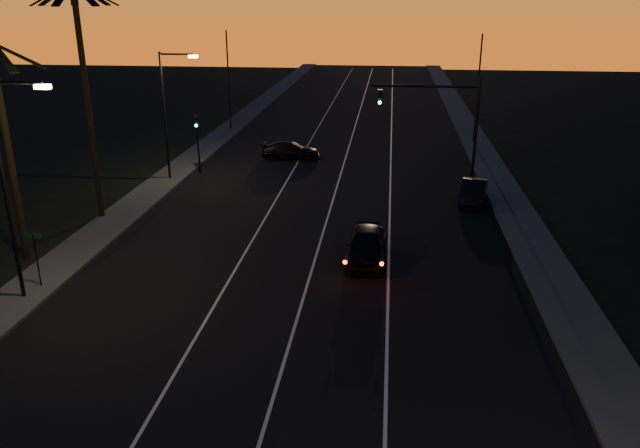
# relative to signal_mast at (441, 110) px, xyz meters

# --- Properties ---
(road) EXTENTS (20.00, 170.00, 0.01)m
(road) POSITION_rel_signal_mast_xyz_m (-7.14, -9.99, -4.78)
(road) COLOR black
(road) RESTS_ON ground
(sidewalk_left) EXTENTS (2.40, 170.00, 0.16)m
(sidewalk_left) POSITION_rel_signal_mast_xyz_m (-18.34, -9.99, -4.70)
(sidewalk_left) COLOR #3C3C3A
(sidewalk_left) RESTS_ON ground
(sidewalk_right) EXTENTS (2.40, 170.00, 0.16)m
(sidewalk_right) POSITION_rel_signal_mast_xyz_m (4.06, -9.99, -4.70)
(sidewalk_right) COLOR #3C3C3A
(sidewalk_right) RESTS_ON ground
(lane_stripe_left) EXTENTS (0.12, 160.00, 0.01)m
(lane_stripe_left) POSITION_rel_signal_mast_xyz_m (-10.14, -9.99, -4.76)
(lane_stripe_left) COLOR silver
(lane_stripe_left) RESTS_ON road
(lane_stripe_mid) EXTENTS (0.12, 160.00, 0.01)m
(lane_stripe_mid) POSITION_rel_signal_mast_xyz_m (-6.64, -9.99, -4.76)
(lane_stripe_mid) COLOR silver
(lane_stripe_mid) RESTS_ON road
(lane_stripe_right) EXTENTS (0.12, 160.00, 0.01)m
(lane_stripe_right) POSITION_rel_signal_mast_xyz_m (-3.14, -9.99, -4.76)
(lane_stripe_right) COLOR silver
(lane_stripe_right) RESTS_ON road
(palm_mid) EXTENTS (4.25, 4.16, 10.03)m
(palm_mid) POSITION_rel_signal_mast_xyz_m (-20.34, -15.99, 1.47)
(palm_mid) COLOR black
(palm_mid) RESTS_ON ground
(palm_far) EXTENTS (4.25, 4.16, 12.53)m
(palm_far) POSITION_rel_signal_mast_xyz_m (-19.34, -9.99, 2.83)
(palm_far) COLOR black
(palm_far) RESTS_ON ground
(streetlight_left_near) EXTENTS (2.55, 0.26, 9.00)m
(streetlight_left_near) POSITION_rel_signal_mast_xyz_m (-17.84, -19.99, 0.54)
(streetlight_left_near) COLOR black
(streetlight_left_near) RESTS_ON ground
(streetlight_left_far) EXTENTS (2.55, 0.26, 8.50)m
(streetlight_left_far) POSITION_rel_signal_mast_xyz_m (-17.82, -1.99, 0.28)
(streetlight_left_far) COLOR black
(streetlight_left_far) RESTS_ON ground
(street_sign) EXTENTS (0.70, 0.06, 2.60)m
(street_sign) POSITION_rel_signal_mast_xyz_m (-17.94, -18.99, -3.13)
(street_sign) COLOR black
(street_sign) RESTS_ON ground
(signal_mast) EXTENTS (7.10, 0.41, 7.00)m
(signal_mast) POSITION_rel_signal_mast_xyz_m (0.00, 0.00, 0.00)
(signal_mast) COLOR black
(signal_mast) RESTS_ON ground
(signal_post) EXTENTS (0.28, 0.37, 4.20)m
(signal_post) POSITION_rel_signal_mast_xyz_m (-16.64, -0.01, -1.89)
(signal_post) COLOR black
(signal_post) RESTS_ON ground
(far_pole_left) EXTENTS (0.14, 0.14, 9.00)m
(far_pole_left) POSITION_rel_signal_mast_xyz_m (-18.14, 15.01, -0.28)
(far_pole_left) COLOR black
(far_pole_left) RESTS_ON ground
(far_pole_right) EXTENTS (0.14, 0.14, 9.00)m
(far_pole_right) POSITION_rel_signal_mast_xyz_m (3.86, 12.01, -0.28)
(far_pole_right) COLOR black
(far_pole_right) RESTS_ON ground
(lead_car) EXTENTS (1.89, 5.17, 1.58)m
(lead_car) POSITION_rel_signal_mast_xyz_m (-4.22, -14.36, -3.98)
(lead_car) COLOR black
(lead_car) RESTS_ON road
(right_car) EXTENTS (2.24, 4.30, 1.35)m
(right_car) POSITION_rel_signal_mast_xyz_m (1.86, -4.77, -4.10)
(right_car) COLOR black
(right_car) RESTS_ON road
(cross_car) EXTENTS (4.58, 1.99, 1.31)m
(cross_car) POSITION_rel_signal_mast_xyz_m (-10.86, 4.76, -4.12)
(cross_car) COLOR black
(cross_car) RESTS_ON road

